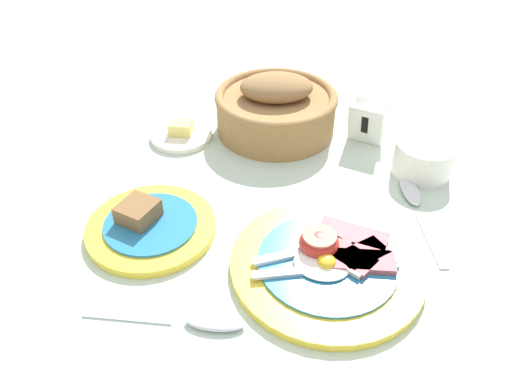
{
  "coord_description": "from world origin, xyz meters",
  "views": [
    {
      "loc": [
        0.1,
        -0.48,
        0.48
      ],
      "look_at": [
        -0.06,
        0.08,
        0.02
      ],
      "focal_mm": 35.0,
      "sensor_mm": 36.0,
      "label": 1
    }
  ],
  "objects": [
    {
      "name": "sugar_cup",
      "position": [
        0.18,
        0.23,
        0.03
      ],
      "size": [
        0.09,
        0.09,
        0.06
      ],
      "color": "white",
      "rests_on": "ground_plane"
    },
    {
      "name": "butter_dish",
      "position": [
        -0.24,
        0.22,
        0.01
      ],
      "size": [
        0.11,
        0.11,
        0.03
      ],
      "color": "silver",
      "rests_on": "ground_plane"
    },
    {
      "name": "ground_plane",
      "position": [
        0.0,
        0.0,
        0.0
      ],
      "size": [
        3.0,
        3.0,
        0.0
      ],
      "primitive_type": "plane",
      "color": "#B7CCB7"
    },
    {
      "name": "bread_basket",
      "position": [
        -0.08,
        0.29,
        0.05
      ],
      "size": [
        0.22,
        0.22,
        0.11
      ],
      "color": "olive",
      "rests_on": "ground_plane"
    },
    {
      "name": "teaspoon_by_saucer",
      "position": [
        -0.07,
        -0.15,
        0.01
      ],
      "size": [
        0.19,
        0.05,
        0.01
      ],
      "rotation": [
        0.0,
        0.0,
        0.17
      ],
      "color": "silver",
      "rests_on": "ground_plane"
    },
    {
      "name": "number_card",
      "position": [
        0.08,
        0.3,
        0.04
      ],
      "size": [
        0.07,
        0.06,
        0.07
      ],
      "rotation": [
        0.0,
        0.0,
        -0.2
      ],
      "color": "white",
      "rests_on": "ground_plane"
    },
    {
      "name": "teaspoon_near_cup",
      "position": [
        0.17,
        0.14,
        0.01
      ],
      "size": [
        0.08,
        0.19,
        0.01
      ],
      "rotation": [
        0.0,
        0.0,
        1.89
      ],
      "color": "silver",
      "rests_on": "ground_plane"
    },
    {
      "name": "bread_plate",
      "position": [
        -0.18,
        -0.02,
        0.01
      ],
      "size": [
        0.18,
        0.18,
        0.04
      ],
      "color": "yellow",
      "rests_on": "ground_plane"
    },
    {
      "name": "breakfast_plate",
      "position": [
        0.07,
        -0.02,
        0.01
      ],
      "size": [
        0.25,
        0.25,
        0.04
      ],
      "color": "yellow",
      "rests_on": "ground_plane"
    }
  ]
}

